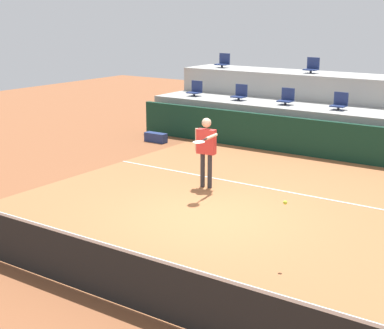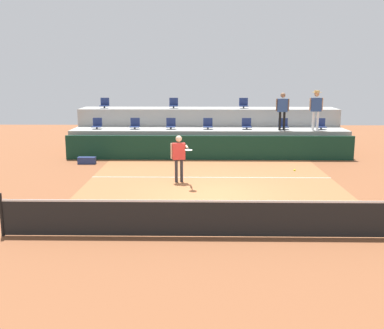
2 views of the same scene
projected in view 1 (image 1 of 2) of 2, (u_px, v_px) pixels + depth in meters
name	position (u px, v px, depth m)	size (l,w,h in m)	color
ground_plane	(210.00, 215.00, 12.22)	(40.00, 40.00, 0.00)	brown
court_inner_paint	(234.00, 203.00, 13.01)	(9.00, 10.00, 0.01)	#A36038
court_service_line	(264.00, 187.00, 14.12)	(9.00, 0.06, 0.00)	silver
tennis_net	(67.00, 257.00, 8.91)	(10.48, 0.08, 1.07)	black
sponsor_backboard	(323.00, 140.00, 16.85)	(13.00, 0.16, 1.10)	#0F3323
seating_tier_lower	(340.00, 130.00, 17.86)	(13.00, 1.80, 1.25)	#9E9E99
seating_tier_upper	(361.00, 108.00, 19.19)	(13.00, 1.80, 2.10)	#9E9E99
stadium_chair_lower_far_left	(195.00, 90.00, 20.53)	(0.44, 0.40, 0.52)	#2D2D33
stadium_chair_lower_left	(240.00, 94.00, 19.53)	(0.44, 0.40, 0.52)	#2D2D33
stadium_chair_lower_mid_left	(287.00, 98.00, 18.59)	(0.44, 0.40, 0.52)	#2D2D33
stadium_chair_lower_center	(340.00, 103.00, 17.62)	(0.44, 0.40, 0.52)	#2D2D33
stadium_chair_upper_far_left	(223.00, 62.00, 21.73)	(0.44, 0.40, 0.52)	#2D2D33
stadium_chair_upper_left	(312.00, 67.00, 19.79)	(0.44, 0.40, 0.52)	#2D2D33
tennis_player	(206.00, 146.00, 13.87)	(0.82, 1.17, 1.70)	#2D2D33
tennis_ball	(285.00, 203.00, 9.57)	(0.07, 0.07, 0.07)	#CCE033
equipment_bag	(156.00, 137.00, 19.04)	(0.76, 0.28, 0.30)	navy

